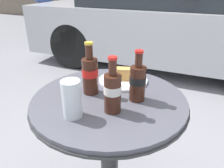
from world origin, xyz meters
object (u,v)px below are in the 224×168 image
(cola_bottle_center, at_px, (113,91))
(parked_car, at_px, (165,23))
(cola_bottle_right, at_px, (138,81))
(lunch_plate_near, at_px, (123,79))
(bistro_table, at_px, (109,134))
(cola_bottle_left, at_px, (90,74))
(drinking_glass, at_px, (72,101))

(cola_bottle_center, height_order, parked_car, parked_car)
(cola_bottle_right, height_order, parked_car, parked_car)
(lunch_plate_near, bearing_deg, parked_car, 95.67)
(lunch_plate_near, height_order, parked_car, parked_car)
(bistro_table, bearing_deg, cola_bottle_center, -59.27)
(lunch_plate_near, relative_size, parked_car, 0.06)
(cola_bottle_left, relative_size, drinking_glass, 1.61)
(cola_bottle_right, relative_size, cola_bottle_center, 0.98)
(cola_bottle_left, bearing_deg, cola_bottle_center, -34.87)
(cola_bottle_center, bearing_deg, cola_bottle_left, 145.13)
(bistro_table, relative_size, cola_bottle_left, 3.29)
(cola_bottle_center, bearing_deg, cola_bottle_right, 63.67)
(lunch_plate_near, bearing_deg, cola_bottle_center, -78.47)
(cola_bottle_center, relative_size, parked_car, 0.06)
(cola_bottle_right, distance_m, parked_car, 2.79)
(lunch_plate_near, bearing_deg, drinking_glass, -100.64)
(cola_bottle_center, xyz_separation_m, parked_car, (-0.31, 2.88, -0.23))
(cola_bottle_center, xyz_separation_m, drinking_glass, (-0.12, -0.09, -0.02))
(drinking_glass, distance_m, parked_car, 2.98)
(drinking_glass, relative_size, parked_car, 0.04)
(drinking_glass, bearing_deg, cola_bottle_center, 35.97)
(parked_car, bearing_deg, cola_bottle_left, -86.64)
(bistro_table, height_order, parked_car, parked_car)
(bistro_table, height_order, lunch_plate_near, lunch_plate_near)
(drinking_glass, bearing_deg, cola_bottle_left, 97.81)
(cola_bottle_left, bearing_deg, lunch_plate_near, 60.57)
(cola_bottle_right, height_order, lunch_plate_near, cola_bottle_right)
(cola_bottle_left, xyz_separation_m, cola_bottle_center, (0.15, -0.11, -0.00))
(cola_bottle_left, bearing_deg, bistro_table, -6.33)
(parked_car, bearing_deg, cola_bottle_right, -82.23)
(cola_bottle_left, relative_size, cola_bottle_right, 1.07)
(cola_bottle_center, xyz_separation_m, lunch_plate_near, (-0.06, 0.28, -0.07))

